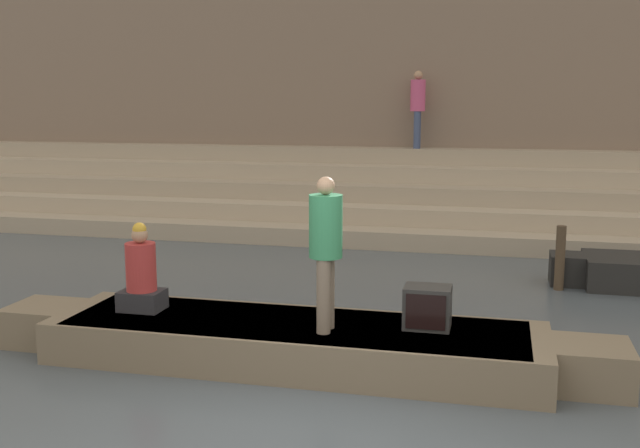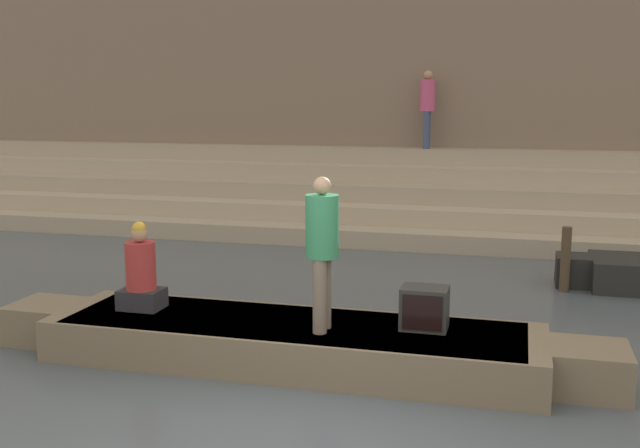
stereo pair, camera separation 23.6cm
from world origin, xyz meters
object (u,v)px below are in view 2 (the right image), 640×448
object	(u,v)px
person_standing	(322,243)
mooring_post	(565,259)
tv_set	(424,308)
rowboat_main	(291,341)
person_on_steps	(427,104)
person_rowing	(141,275)

from	to	relation	value
person_standing	mooring_post	distance (m)	5.06
tv_set	rowboat_main	bearing A→B (deg)	-176.93
person_on_steps	person_standing	bearing A→B (deg)	153.84
mooring_post	rowboat_main	bearing A→B (deg)	-127.10
person_rowing	person_on_steps	world-z (taller)	person_on_steps
mooring_post	person_standing	bearing A→B (deg)	-122.24
person_standing	mooring_post	xyz separation A→B (m)	(2.66, 4.21, -0.90)
rowboat_main	tv_set	distance (m)	1.50
rowboat_main	person_standing	bearing A→B (deg)	-21.83
person_rowing	person_on_steps	size ratio (longest dim) A/B	0.59
person_rowing	tv_set	size ratio (longest dim) A/B	2.08
mooring_post	tv_set	bearing A→B (deg)	-112.74
person_rowing	tv_set	bearing A→B (deg)	17.88
mooring_post	person_rowing	bearing A→B (deg)	-141.10
rowboat_main	tv_set	xyz separation A→B (m)	(1.43, 0.16, 0.44)
person_standing	mooring_post	world-z (taller)	person_standing
person_on_steps	mooring_post	bearing A→B (deg)	179.83
person_rowing	mooring_post	bearing A→B (deg)	55.36
person_on_steps	tv_set	bearing A→B (deg)	160.12
rowboat_main	mooring_post	world-z (taller)	mooring_post
person_standing	person_rowing	size ratio (longest dim) A/B	1.59
rowboat_main	person_on_steps	distance (m)	9.91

